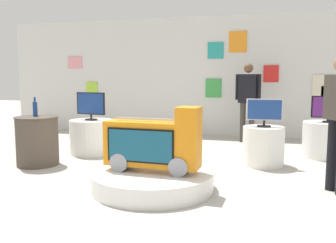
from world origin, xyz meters
name	(u,v)px	position (x,y,z in m)	size (l,w,h in m)	color
ground_plane	(145,183)	(0.00, 0.00, 0.00)	(30.00, 30.00, 0.00)	#B2ADA3
back_wall_display	(200,76)	(0.01, 4.34, 1.44)	(10.20, 0.13, 2.89)	silver
main_display_pedestal	(152,180)	(0.16, -0.21, 0.11)	(1.56, 1.56, 0.23)	white
novelty_firetruck_tv	(154,145)	(0.19, -0.21, 0.57)	(1.23, 0.43, 0.83)	gray
display_pedestal_left_rear	(263,146)	(1.54, 1.43, 0.31)	(0.66, 0.66, 0.63)	white
tv_on_left_rear	(264,111)	(1.54, 1.43, 0.88)	(0.57, 0.22, 0.45)	black
display_pedestal_center_rear	(92,137)	(-1.57, 1.60, 0.31)	(0.81, 0.81, 0.63)	white
tv_on_center_rear	(91,105)	(-1.57, 1.59, 0.91)	(0.59, 0.23, 0.51)	black
display_pedestal_right_rear	(327,140)	(2.63, 2.33, 0.31)	(0.82, 0.82, 0.63)	white
tv_on_right_rear	(328,108)	(2.63, 2.32, 0.88)	(0.57, 0.18, 0.46)	black
side_table_round	(37,140)	(-2.01, 0.54, 0.40)	(0.69, 0.69, 0.79)	#4C4238
bottle_on_side_table	(35,109)	(-2.04, 0.57, 0.92)	(0.07, 0.07, 0.31)	navy
shopper_browsing_near_truck	(248,96)	(1.20, 3.50, 1.01)	(0.55, 0.29, 1.72)	#38332D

